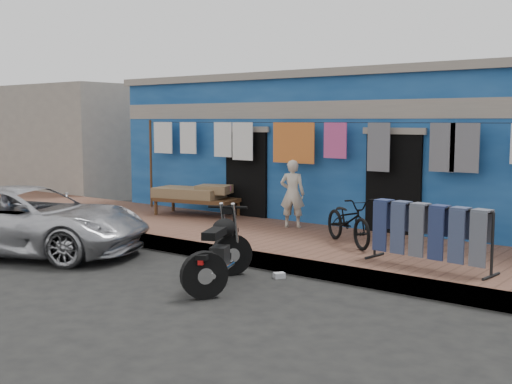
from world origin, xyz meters
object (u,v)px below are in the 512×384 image
at_px(seated_person, 292,194).
at_px(jeans_rack, 430,235).
at_px(charpoy, 197,201).
at_px(motorcycle, 219,248).
at_px(car, 28,219).
at_px(bicycle, 349,215).

bearing_deg(seated_person, jeans_rack, 131.47).
bearing_deg(charpoy, motorcycle, -43.32).
height_order(seated_person, jeans_rack, seated_person).
distance_m(car, jeans_rack, 6.83).
distance_m(seated_person, motorcycle, 3.76).
distance_m(bicycle, motorcycle, 2.76).
bearing_deg(car, seated_person, -61.43).
xyz_separation_m(car, charpoy, (0.33, 3.97, -0.04)).
relative_size(seated_person, bicycle, 0.86).
distance_m(seated_person, charpoy, 2.61).
bearing_deg(bicycle, seated_person, 98.39).
xyz_separation_m(seated_person, jeans_rack, (3.49, -1.58, -0.20)).
bearing_deg(charpoy, car, -94.75).
relative_size(seated_person, jeans_rack, 0.67).
relative_size(car, bicycle, 2.80).
bearing_deg(bicycle, jeans_rack, -78.29).
bearing_deg(car, motorcycle, -109.41).
bearing_deg(jeans_rack, motorcycle, -139.41).
height_order(bicycle, jeans_rack, bicycle).
distance_m(seated_person, bicycle, 1.95).
distance_m(bicycle, charpoy, 4.43).
height_order(seated_person, motorcycle, seated_person).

